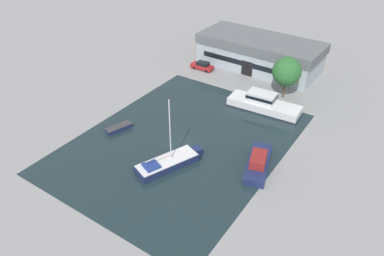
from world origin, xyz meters
The scene contains 9 objects.
ground_plane centered at (0.00, 0.00, 0.00)m, with size 440.00×440.00×0.00m, color gray.
water_canal centered at (0.00, 0.00, 0.00)m, with size 28.09×36.77×0.01m, color #19282D.
warehouse_building centered at (-2.36, 31.13, 3.11)m, with size 25.11×11.23×6.14m.
quay_tree_near_building centered at (7.10, 21.67, 4.99)m, with size 5.06×5.06×7.53m.
parked_car centered at (-11.33, 23.33, 0.83)m, with size 4.80×1.82×1.66m.
sailboat_moored centered at (1.72, -5.62, 0.62)m, with size 5.95×10.08×10.25m.
motor_cruiser centered at (5.98, 15.56, 1.10)m, with size 12.58×4.76×3.07m.
small_dinghy centered at (-10.07, -2.80, 0.36)m, with size 2.75×4.48×0.70m.
cabin_boat centered at (12.02, 0.99, 0.82)m, with size 5.22×9.03×2.31m.
Camera 1 is at (26.69, -36.80, 32.78)m, focal length 35.00 mm.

